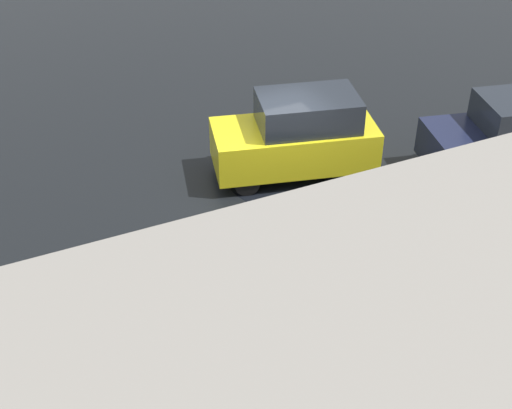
{
  "coord_description": "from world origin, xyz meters",
  "views": [
    {
      "loc": [
        6.22,
        12.4,
        9.54
      ],
      "look_at": [
        1.12,
        1.27,
        0.9
      ],
      "focal_mm": 50.0,
      "sensor_mm": 36.0,
      "label": 1
    }
  ],
  "objects_px": {
    "fire_hydrant": "(169,310)",
    "pedestrian": "(109,313)",
    "sign_post": "(161,319)",
    "moving_hatchback": "(298,136)"
  },
  "relations": [
    {
      "from": "moving_hatchback",
      "to": "fire_hydrant",
      "type": "xyz_separation_m",
      "value": [
        4.6,
        3.76,
        -0.63
      ]
    },
    {
      "from": "fire_hydrant",
      "to": "sign_post",
      "type": "height_order",
      "value": "sign_post"
    },
    {
      "from": "pedestrian",
      "to": "sign_post",
      "type": "bearing_deg",
      "value": 118.2
    },
    {
      "from": "pedestrian",
      "to": "sign_post",
      "type": "height_order",
      "value": "sign_post"
    },
    {
      "from": "fire_hydrant",
      "to": "pedestrian",
      "type": "height_order",
      "value": "pedestrian"
    },
    {
      "from": "sign_post",
      "to": "fire_hydrant",
      "type": "bearing_deg",
      "value": -110.59
    },
    {
      "from": "moving_hatchback",
      "to": "sign_post",
      "type": "xyz_separation_m",
      "value": [
        5.11,
        5.11,
        0.55
      ]
    },
    {
      "from": "moving_hatchback",
      "to": "pedestrian",
      "type": "bearing_deg",
      "value": 34.77
    },
    {
      "from": "moving_hatchback",
      "to": "fire_hydrant",
      "type": "distance_m",
      "value": 5.98
    },
    {
      "from": "fire_hydrant",
      "to": "pedestrian",
      "type": "distance_m",
      "value": 1.26
    }
  ]
}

